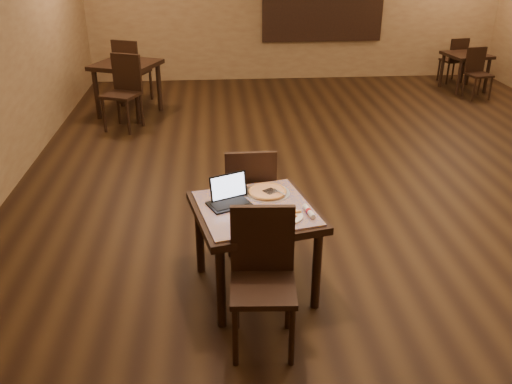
{
  "coord_description": "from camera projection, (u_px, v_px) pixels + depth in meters",
  "views": [
    {
      "loc": [
        -1.64,
        -5.78,
        2.71
      ],
      "look_at": [
        -1.34,
        -1.95,
        0.85
      ],
      "focal_mm": 38.0,
      "sensor_mm": 36.0,
      "label": 1
    }
  ],
  "objects": [
    {
      "name": "ground",
      "position": [
        354.0,
        181.0,
        6.48
      ],
      "size": [
        10.0,
        10.0,
        0.0
      ],
      "primitive_type": "plane",
      "color": "black",
      "rests_on": "ground"
    },
    {
      "name": "wall_back",
      "position": [
        297.0,
        0.0,
        10.31
      ],
      "size": [
        8.0,
        0.02,
        3.0
      ],
      "primitive_type": "cube",
      "color": "olive",
      "rests_on": "ground"
    },
    {
      "name": "tiled_table",
      "position": [
        255.0,
        219.0,
        4.26
      ],
      "size": [
        1.1,
        1.1,
        0.76
      ],
      "rotation": [
        0.0,
        0.0,
        0.22
      ],
      "color": "black",
      "rests_on": "ground"
    },
    {
      "name": "chair_main_near",
      "position": [
        263.0,
        271.0,
        3.75
      ],
      "size": [
        0.47,
        0.47,
        1.03
      ],
      "rotation": [
        0.0,
        0.0,
        -0.07
      ],
      "color": "black",
      "rests_on": "ground"
    },
    {
      "name": "chair_main_far",
      "position": [
        250.0,
        194.0,
        4.85
      ],
      "size": [
        0.45,
        0.45,
        1.02
      ],
      "rotation": [
        0.0,
        0.0,
        3.15
      ],
      "color": "black",
      "rests_on": "ground"
    },
    {
      "name": "laptop",
      "position": [
        229.0,
        196.0,
        4.27
      ],
      "size": [
        0.38,
        0.36,
        0.22
      ],
      "rotation": [
        0.0,
        0.0,
        0.42
      ],
      "color": "black",
      "rests_on": "tiled_table"
    },
    {
      "name": "plate",
      "position": [
        286.0,
        216.0,
        4.07
      ],
      "size": [
        0.25,
        0.25,
        0.01
      ],
      "primitive_type": "cylinder",
      "color": "white",
      "rests_on": "tiled_table"
    },
    {
      "name": "pizza_slice",
      "position": [
        286.0,
        215.0,
        4.06
      ],
      "size": [
        0.2,
        0.2,
        0.02
      ],
      "primitive_type": null,
      "rotation": [
        0.0,
        0.0,
        0.13
      ],
      "color": "beige",
      "rests_on": "plate"
    },
    {
      "name": "pizza_pan",
      "position": [
        267.0,
        193.0,
        4.44
      ],
      "size": [
        0.37,
        0.37,
        0.01
      ],
      "primitive_type": "cylinder",
      "color": "silver",
      "rests_on": "tiled_table"
    },
    {
      "name": "pizza_whole",
      "position": [
        267.0,
        191.0,
        4.43
      ],
      "size": [
        0.32,
        0.32,
        0.02
      ],
      "color": "beige",
      "rests_on": "pizza_pan"
    },
    {
      "name": "spatula",
      "position": [
        270.0,
        191.0,
        4.41
      ],
      "size": [
        0.21,
        0.25,
        0.01
      ],
      "primitive_type": "cube",
      "rotation": [
        0.0,
        0.0,
        0.59
      ],
      "color": "silver",
      "rests_on": "pizza_whole"
    },
    {
      "name": "napkin_roll",
      "position": [
        309.0,
        211.0,
        4.11
      ],
      "size": [
        0.07,
        0.19,
        0.04
      ],
      "rotation": [
        0.0,
        0.0,
        0.19
      ],
      "color": "white",
      "rests_on": "tiled_table"
    },
    {
      "name": "other_table_a",
      "position": [
        466.0,
        60.0,
        9.93
      ],
      "size": [
        0.82,
        0.82,
        0.67
      ],
      "rotation": [
        0.0,
        0.0,
        0.16
      ],
      "color": "black",
      "rests_on": "ground"
    },
    {
      "name": "other_table_a_chair_near",
      "position": [
        477.0,
        70.0,
        9.51
      ],
      "size": [
        0.43,
        0.43,
        0.87
      ],
      "rotation": [
        0.0,
        0.0,
        0.16
      ],
      "color": "black",
      "rests_on": "ground"
    },
    {
      "name": "other_table_a_chair_far",
      "position": [
        455.0,
        58.0,
        10.42
      ],
      "size": [
        0.43,
        0.43,
        0.87
      ],
      "rotation": [
        0.0,
        0.0,
        3.3
      ],
      "color": "black",
      "rests_on": "ground"
    },
    {
      "name": "other_table_b",
      "position": [
        127.0,
        72.0,
        8.52
      ],
      "size": [
        1.17,
        1.17,
        0.84
      ],
      "rotation": [
        0.0,
        0.0,
        -0.4
      ],
      "color": "black",
      "rests_on": "ground"
    },
    {
      "name": "other_table_b_chair_near",
      "position": [
        124.0,
        88.0,
        7.99
      ],
      "size": [
        0.61,
        0.61,
        1.08
      ],
      "rotation": [
        0.0,
        0.0,
        -0.4
      ],
      "color": "black",
      "rests_on": "ground"
    },
    {
      "name": "other_table_b_chair_far",
      "position": [
        130.0,
        68.0,
        9.12
      ],
      "size": [
        0.61,
        0.61,
        1.08
      ],
      "rotation": [
        0.0,
        0.0,
        2.74
      ],
      "color": "black",
      "rests_on": "ground"
    }
  ]
}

